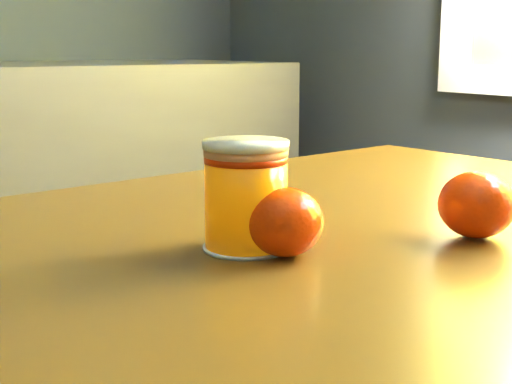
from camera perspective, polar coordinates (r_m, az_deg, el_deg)
table at (r=0.68m, az=5.74°, el=-11.66°), size 1.09×0.81×0.77m
juice_glass at (r=0.59m, az=-0.80°, el=-0.32°), size 0.07×0.07×0.09m
orange_front at (r=0.58m, az=2.29°, el=-2.40°), size 0.07×0.07×0.06m
orange_back at (r=0.66m, az=17.24°, el=-0.97°), size 0.07×0.07×0.06m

